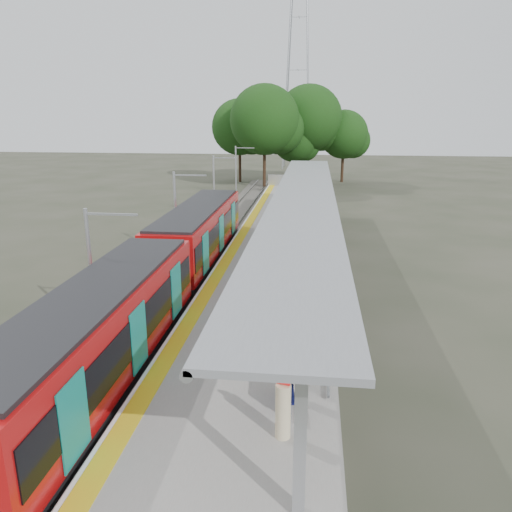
{
  "coord_description": "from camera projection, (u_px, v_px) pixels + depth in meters",
  "views": [
    {
      "loc": [
        2.11,
        -10.36,
        8.82
      ],
      "look_at": [
        -0.51,
        12.08,
        2.3
      ],
      "focal_mm": 35.0,
      "sensor_mm": 36.0,
      "label": 1
    }
  ],
  "objects": [
    {
      "name": "info_pillar_near",
      "position": [
        283.0,
        410.0,
        12.29
      ],
      "size": [
        0.39,
        0.39,
        1.72
      ],
      "rotation": [
        0.0,
        0.0,
        -0.26
      ],
      "color": "beige",
      "rests_on": "platform"
    },
    {
      "name": "bench_mid",
      "position": [
        304.0,
        226.0,
        32.72
      ],
      "size": [
        0.7,
        1.77,
        1.18
      ],
      "rotation": [
        0.0,
        0.0,
        -0.11
      ],
      "color": "#0D1145",
      "rests_on": "platform"
    },
    {
      "name": "bench_far",
      "position": [
        311.0,
        197.0,
        44.6
      ],
      "size": [
        0.82,
        1.53,
        1.0
      ],
      "rotation": [
        0.0,
        0.0,
        -0.26
      ],
      "color": "#0D1145",
      "rests_on": "platform"
    },
    {
      "name": "end_fence",
      "position": [
        295.0,
        180.0,
        55.02
      ],
      "size": [
        6.0,
        0.1,
        1.2
      ],
      "primitive_type": "cube",
      "color": "#9EA0A5",
      "rests_on": "platform"
    },
    {
      "name": "litter_bin",
      "position": [
        310.0,
        260.0,
        26.07
      ],
      "size": [
        0.46,
        0.46,
        0.8
      ],
      "primitive_type": "cylinder",
      "rotation": [
        0.0,
        0.0,
        -0.2
      ],
      "color": "#9EA0A5",
      "rests_on": "platform"
    },
    {
      "name": "catenary_masts",
      "position": [
        177.0,
        212.0,
        30.58
      ],
      "size": [
        2.08,
        48.16,
        5.4
      ],
      "color": "#9EA0A5",
      "rests_on": "ground"
    },
    {
      "name": "ground",
      "position": [
        221.0,
        476.0,
        12.56
      ],
      "size": [
        200.0,
        200.0,
        0.0
      ],
      "primitive_type": "plane",
      "color": "#474438",
      "rests_on": "ground"
    },
    {
      "name": "canopy",
      "position": [
        304.0,
        202.0,
        26.67
      ],
      "size": [
        3.27,
        38.0,
        3.66
      ],
      "color": "#9EA0A5",
      "rests_on": "platform"
    },
    {
      "name": "train",
      "position": [
        163.0,
        269.0,
        22.32
      ],
      "size": [
        2.74,
        27.6,
        3.62
      ],
      "color": "black",
      "rests_on": "ground"
    },
    {
      "name": "tree_cluster",
      "position": [
        286.0,
        125.0,
        61.48
      ],
      "size": [
        19.96,
        14.12,
        12.25
      ],
      "color": "#382316",
      "rests_on": "ground"
    },
    {
      "name": "pylon",
      "position": [
        299.0,
        44.0,
        77.07
      ],
      "size": [
        8.0,
        4.0,
        38.0
      ],
      "primitive_type": null,
      "color": "#9EA0A5",
      "rests_on": "ground"
    },
    {
      "name": "bench_near",
      "position": [
        284.0,
        388.0,
        13.8
      ],
      "size": [
        0.52,
        1.36,
        0.91
      ],
      "rotation": [
        0.0,
        0.0,
        0.09
      ],
      "color": "#0D1145",
      "rests_on": "platform"
    },
    {
      "name": "tactile_strip",
      "position": [
        239.0,
        240.0,
        31.65
      ],
      "size": [
        0.6,
        50.0,
        0.02
      ],
      "primitive_type": "cube",
      "color": "gold",
      "rests_on": "platform"
    },
    {
      "name": "platform",
      "position": [
        279.0,
        249.0,
        31.51
      ],
      "size": [
        6.0,
        50.0,
        1.0
      ],
      "primitive_type": "cube",
      "color": "gray",
      "rests_on": "ground"
    },
    {
      "name": "info_pillar_far",
      "position": [
        294.0,
        232.0,
        30.4
      ],
      "size": [
        0.43,
        0.43,
        1.89
      ],
      "rotation": [
        0.0,
        0.0,
        -0.36
      ],
      "color": "beige",
      "rests_on": "platform"
    },
    {
      "name": "trackbed",
      "position": [
        209.0,
        253.0,
        32.12
      ],
      "size": [
        3.0,
        70.0,
        0.24
      ],
      "primitive_type": "cube",
      "color": "#59544C",
      "rests_on": "ground"
    }
  ]
}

